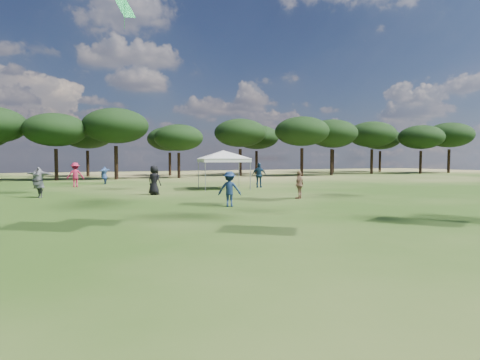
# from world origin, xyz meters

# --- Properties ---
(tree_line) EXTENTS (108.78, 17.63, 7.77)m
(tree_line) POSITION_xyz_m (2.39, 47.41, 5.42)
(tree_line) COLOR black
(tree_line) RESTS_ON ground
(tent_right) EXTENTS (6.71, 6.71, 3.12)m
(tent_right) POSITION_xyz_m (8.78, 26.85, 2.70)
(tent_right) COLOR gray
(tent_right) RESTS_ON ground
(festival_crowd) EXTENTS (27.97, 23.66, 1.92)m
(festival_crowd) POSITION_xyz_m (-3.08, 25.76, 0.88)
(festival_crowd) COLOR #988B53
(festival_crowd) RESTS_ON ground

